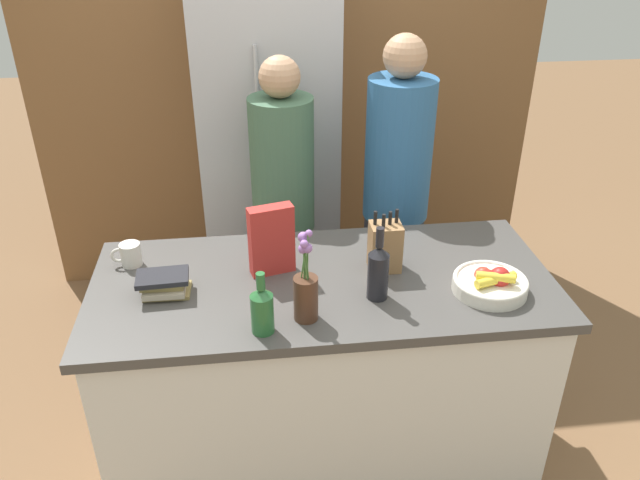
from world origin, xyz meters
name	(u,v)px	position (x,y,z in m)	size (l,w,h in m)	color
ground_plane	(323,447)	(0.00, 0.00, 0.00)	(14.00, 14.00, 0.00)	brown
kitchen_island	(323,370)	(0.00, 0.00, 0.46)	(1.79, 0.80, 0.92)	silver
back_wall_wood	(288,74)	(0.00, 1.65, 1.30)	(2.99, 0.12, 2.60)	brown
refrigerator	(269,148)	(-0.15, 1.29, 0.98)	(0.73, 0.63, 1.95)	#B7B7BC
fruit_bowl	(490,282)	(0.61, -0.15, 0.96)	(0.28, 0.28, 0.11)	silver
knife_block	(385,246)	(0.25, 0.05, 1.02)	(0.12, 0.10, 0.25)	olive
flower_vase	(306,291)	(-0.09, -0.24, 1.03)	(0.09, 0.09, 0.35)	#4C2D1E
cereal_box	(271,240)	(-0.19, 0.08, 1.06)	(0.18, 0.10, 0.28)	red
coffee_mug	(130,254)	(-0.75, 0.20, 0.97)	(0.12, 0.08, 0.09)	silver
book_stack	(164,284)	(-0.60, -0.02, 0.96)	(0.20, 0.14, 0.08)	#99844C
bottle_oil	(262,309)	(-0.24, -0.30, 1.01)	(0.08, 0.08, 0.23)	#286633
bottle_vinegar	(378,271)	(0.18, -0.14, 1.03)	(0.08, 0.08, 0.29)	black
person_at_sink	(283,201)	(-0.10, 0.73, 0.92)	(0.30, 0.30, 1.62)	#383842
person_in_blue	(396,188)	(0.45, 0.71, 0.96)	(0.32, 0.32, 1.70)	#383842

